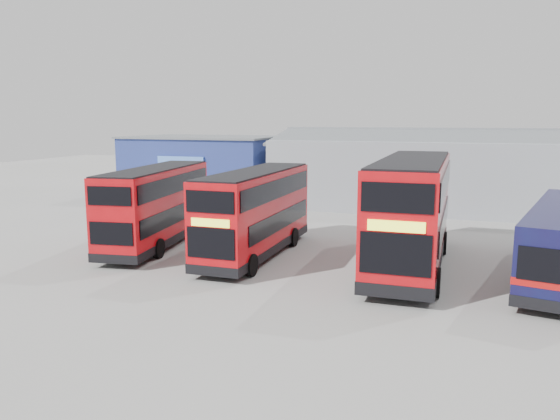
# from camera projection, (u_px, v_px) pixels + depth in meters

# --- Properties ---
(ground_plane) EXTENTS (120.00, 120.00, 0.00)m
(ground_plane) POSITION_uv_depth(u_px,v_px,m) (300.00, 264.00, 24.98)
(ground_plane) COLOR gray
(ground_plane) RESTS_ON ground
(office_block) EXTENTS (12.30, 8.32, 5.12)m
(office_block) POSITION_uv_depth(u_px,v_px,m) (205.00, 167.00, 45.87)
(office_block) COLOR navy
(office_block) RESTS_ON ground
(maintenance_shed) EXTENTS (30.50, 12.00, 5.89)m
(maintenance_shed) POSITION_uv_depth(u_px,v_px,m) (483.00, 173.00, 40.54)
(maintenance_shed) COLOR #91979E
(maintenance_shed) RESTS_ON ground
(double_decker_left) EXTENTS (3.71, 9.89, 4.09)m
(double_decker_left) POSITION_uv_depth(u_px,v_px,m) (156.00, 207.00, 28.24)
(double_decker_left) COLOR red
(double_decker_left) RESTS_ON ground
(double_decker_centre) EXTENTS (2.55, 9.82, 4.14)m
(double_decker_centre) POSITION_uv_depth(u_px,v_px,m) (256.00, 214.00, 26.19)
(double_decker_centre) COLOR red
(double_decker_centre) RESTS_ON ground
(double_decker_right) EXTENTS (3.07, 11.58, 4.87)m
(double_decker_right) POSITION_uv_depth(u_px,v_px,m) (411.00, 214.00, 24.06)
(double_decker_right) COLOR red
(double_decker_right) RESTS_ON ground
(panel_van) EXTENTS (2.44, 5.16, 2.20)m
(panel_van) POSITION_uv_depth(u_px,v_px,m) (157.00, 188.00, 42.54)
(panel_van) COLOR white
(panel_van) RESTS_ON ground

